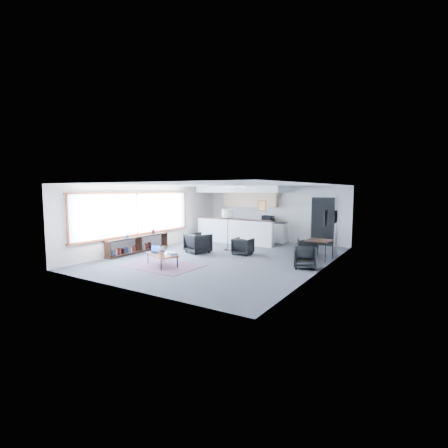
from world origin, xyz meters
The scene contains 21 objects.
room centered at (0.00, 0.00, 1.30)m, with size 7.02×9.02×2.62m.
window centered at (-3.46, -0.90, 1.46)m, with size 0.10×5.95×1.66m.
console centered at (-3.30, -1.05, 0.33)m, with size 0.35×3.00×0.80m.
kitchenette centered at (-1.20, 3.71, 1.38)m, with size 4.20×1.96×2.60m.
doorway centered at (2.30, 4.42, 1.07)m, with size 1.10×0.12×2.15m.
track_light centered at (-0.59, 2.20, 2.53)m, with size 1.60×0.07×0.15m.
wall_art_lower centered at (3.47, 0.40, 1.55)m, with size 0.03×0.38×0.48m.
wall_art_upper centered at (3.47, 1.70, 1.50)m, with size 0.03×0.34×0.44m.
kilim_rug centered at (-0.96, -2.20, 0.01)m, with size 2.39×1.64×0.01m.
coffee_table centered at (-0.96, -2.20, 0.35)m, with size 1.32×1.04×0.38m.
laptop centered at (-1.36, -2.12, 0.45)m, with size 0.39×0.34×0.24m.
ceramic_pot centered at (-1.00, -2.17, 0.50)m, with size 0.25×0.25×0.25m.
book_stack centered at (-0.54, -2.19, 0.43)m, with size 0.40×0.36×0.10m.
coaster centered at (-0.81, -2.47, 0.38)m, with size 0.12×0.12×0.01m.
armchair_left centered at (-1.27, 0.12, 0.42)m, with size 0.82×0.77×0.84m, color black.
armchair_right centered at (0.34, 0.78, 0.35)m, with size 0.67×0.63×0.69m, color black.
floor_lamp centered at (-0.62, 1.26, 1.43)m, with size 0.53×0.53×1.64m.
dining_table centered at (3.00, 1.41, 0.63)m, with size 0.88×0.88×0.69m.
dining_chair_near centered at (3.00, -0.08, 0.30)m, with size 0.59×0.55×0.60m, color black.
dining_chair_far centered at (2.48, 1.81, 0.30)m, with size 0.58×0.54×0.60m, color black.
microwave centered at (-0.18, 4.15, 1.11)m, with size 0.52×0.29×0.35m, color black.
Camera 1 is at (6.12, -9.77, 2.42)m, focal length 26.00 mm.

